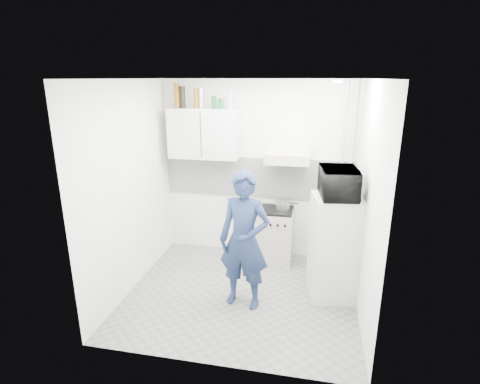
# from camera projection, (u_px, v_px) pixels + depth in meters

# --- Properties ---
(floor) EXTENTS (2.80, 2.80, 0.00)m
(floor) POSITION_uv_depth(u_px,v_px,m) (241.00, 294.00, 4.72)
(floor) COLOR slate
(floor) RESTS_ON ground
(ceiling) EXTENTS (2.80, 2.80, 0.00)m
(ceiling) POSITION_uv_depth(u_px,v_px,m) (241.00, 79.00, 3.96)
(ceiling) COLOR white
(ceiling) RESTS_ON wall_back
(wall_back) EXTENTS (2.80, 0.00, 2.80)m
(wall_back) POSITION_uv_depth(u_px,v_px,m) (258.00, 171.00, 5.51)
(wall_back) COLOR white
(wall_back) RESTS_ON floor
(wall_left) EXTENTS (0.00, 2.60, 2.60)m
(wall_left) POSITION_uv_depth(u_px,v_px,m) (130.00, 189.00, 4.60)
(wall_left) COLOR white
(wall_left) RESTS_ON floor
(wall_right) EXTENTS (0.00, 2.60, 2.60)m
(wall_right) POSITION_uv_depth(u_px,v_px,m) (367.00, 203.00, 4.07)
(wall_right) COLOR white
(wall_right) RESTS_ON floor
(person) EXTENTS (0.64, 0.47, 1.64)m
(person) POSITION_uv_depth(u_px,v_px,m) (244.00, 241.00, 4.29)
(person) COLOR #1B284A
(person) RESTS_ON floor
(stove) EXTENTS (0.49, 0.49, 0.78)m
(stove) POSITION_uv_depth(u_px,v_px,m) (276.00, 236.00, 5.48)
(stove) COLOR #B9AFA2
(stove) RESTS_ON floor
(fridge) EXTENTS (0.63, 0.63, 1.29)m
(fridge) POSITION_uv_depth(u_px,v_px,m) (334.00, 247.00, 4.52)
(fridge) COLOR silver
(fridge) RESTS_ON floor
(stove_top) EXTENTS (0.47, 0.47, 0.03)m
(stove_top) POSITION_uv_depth(u_px,v_px,m) (276.00, 210.00, 5.36)
(stove_top) COLOR black
(stove_top) RESTS_ON stove
(saucepan) EXTENTS (0.20, 0.20, 0.11)m
(saucepan) POSITION_uv_depth(u_px,v_px,m) (283.00, 205.00, 5.37)
(saucepan) COLOR silver
(saucepan) RESTS_ON stove_top
(microwave) EXTENTS (0.65, 0.48, 0.33)m
(microwave) POSITION_uv_depth(u_px,v_px,m) (339.00, 183.00, 4.28)
(microwave) COLOR black
(microwave) RESTS_ON fridge
(bottle_a) EXTENTS (0.08, 0.08, 0.34)m
(bottle_a) POSITION_uv_depth(u_px,v_px,m) (177.00, 96.00, 5.25)
(bottle_a) COLOR brown
(bottle_a) RESTS_ON upper_cabinet
(bottle_b) EXTENTS (0.08, 0.08, 0.30)m
(bottle_b) POSITION_uv_depth(u_px,v_px,m) (183.00, 97.00, 5.24)
(bottle_b) COLOR black
(bottle_b) RESTS_ON upper_cabinet
(bottle_c) EXTENTS (0.06, 0.06, 0.27)m
(bottle_c) POSITION_uv_depth(u_px,v_px,m) (196.00, 98.00, 5.20)
(bottle_c) COLOR brown
(bottle_c) RESTS_ON upper_cabinet
(bottle_d) EXTENTS (0.06, 0.06, 0.28)m
(bottle_d) POSITION_uv_depth(u_px,v_px,m) (201.00, 98.00, 5.19)
(bottle_d) COLOR silver
(bottle_d) RESTS_ON upper_cabinet
(canister_a) EXTENTS (0.07, 0.07, 0.18)m
(canister_a) POSITION_uv_depth(u_px,v_px,m) (214.00, 102.00, 5.17)
(canister_a) COLOR #144C1E
(canister_a) RESTS_ON upper_cabinet
(canister_b) EXTENTS (0.07, 0.07, 0.14)m
(canister_b) POSITION_uv_depth(u_px,v_px,m) (221.00, 103.00, 5.16)
(canister_b) COLOR #144C1E
(canister_b) RESTS_ON upper_cabinet
(bottle_e) EXTENTS (0.06, 0.06, 0.25)m
(bottle_e) POSITION_uv_depth(u_px,v_px,m) (230.00, 99.00, 5.11)
(bottle_e) COLOR #B2B7BC
(bottle_e) RESTS_ON upper_cabinet
(upper_cabinet) EXTENTS (1.00, 0.35, 0.70)m
(upper_cabinet) POSITION_uv_depth(u_px,v_px,m) (204.00, 133.00, 5.33)
(upper_cabinet) COLOR silver
(upper_cabinet) RESTS_ON wall_back
(range_hood) EXTENTS (0.60, 0.50, 0.14)m
(range_hood) POSITION_uv_depth(u_px,v_px,m) (288.00, 157.00, 5.11)
(range_hood) COLOR #B9AFA2
(range_hood) RESTS_ON wall_back
(backsplash) EXTENTS (2.74, 0.03, 0.60)m
(backsplash) POSITION_uv_depth(u_px,v_px,m) (258.00, 177.00, 5.52)
(backsplash) COLOR white
(backsplash) RESTS_ON wall_back
(pipe_a) EXTENTS (0.05, 0.05, 2.60)m
(pipe_a) POSITION_uv_depth(u_px,v_px,m) (349.00, 176.00, 5.19)
(pipe_a) COLOR #B9AFA2
(pipe_a) RESTS_ON floor
(pipe_b) EXTENTS (0.04, 0.04, 2.60)m
(pipe_b) POSITION_uv_depth(u_px,v_px,m) (341.00, 176.00, 5.21)
(pipe_b) COLOR #B9AFA2
(pipe_b) RESTS_ON floor
(ceiling_spot_fixture) EXTENTS (0.10, 0.10, 0.02)m
(ceiling_spot_fixture) POSITION_uv_depth(u_px,v_px,m) (337.00, 82.00, 3.96)
(ceiling_spot_fixture) COLOR white
(ceiling_spot_fixture) RESTS_ON ceiling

